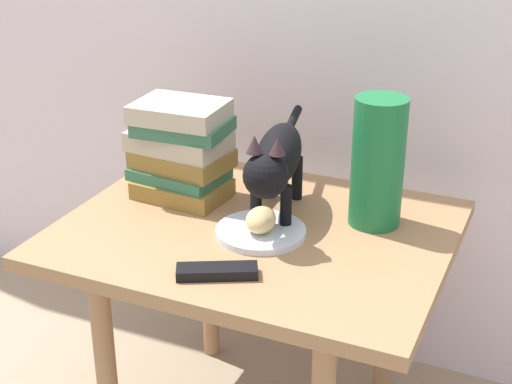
# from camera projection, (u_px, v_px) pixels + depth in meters

# --- Properties ---
(side_table) EXTENTS (0.80, 0.63, 0.54)m
(side_table) POSITION_uv_depth(u_px,v_px,m) (256.00, 257.00, 1.62)
(side_table) COLOR #9E724C
(side_table) RESTS_ON ground
(plate) EXTENTS (0.18, 0.18, 0.01)m
(plate) POSITION_uv_depth(u_px,v_px,m) (261.00, 232.00, 1.55)
(plate) COLOR silver
(plate) RESTS_ON side_table
(bread_roll) EXTENTS (0.07, 0.09, 0.05)m
(bread_roll) POSITION_uv_depth(u_px,v_px,m) (261.00, 220.00, 1.53)
(bread_roll) COLOR #E0BC7A
(bread_roll) RESTS_ON plate
(cat) EXTENTS (0.15, 0.47, 0.23)m
(cat) POSITION_uv_depth(u_px,v_px,m) (276.00, 160.00, 1.58)
(cat) COLOR black
(cat) RESTS_ON side_table
(book_stack) EXTENTS (0.23, 0.17, 0.22)m
(book_stack) POSITION_uv_depth(u_px,v_px,m) (181.00, 149.00, 1.69)
(book_stack) COLOR olive
(book_stack) RESTS_ON side_table
(green_vase) EXTENTS (0.11, 0.11, 0.27)m
(green_vase) POSITION_uv_depth(u_px,v_px,m) (378.00, 162.00, 1.55)
(green_vase) COLOR #196B38
(green_vase) RESTS_ON side_table
(tv_remote) EXTENTS (0.15, 0.11, 0.02)m
(tv_remote) POSITION_uv_depth(u_px,v_px,m) (217.00, 271.00, 1.40)
(tv_remote) COLOR black
(tv_remote) RESTS_ON side_table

